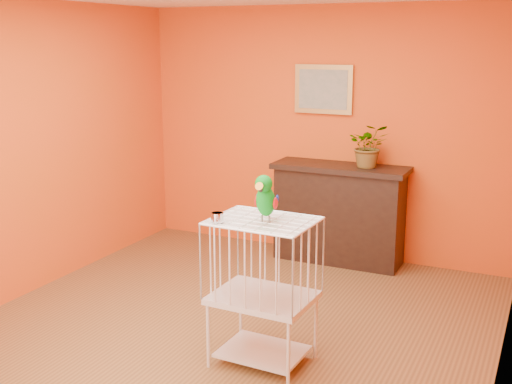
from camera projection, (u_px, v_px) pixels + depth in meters
The scene contains 8 objects.
ground at pixel (224, 333), 5.04m from camera, with size 4.50×4.50×0.00m, color brown.
room_shell at pixel (221, 133), 4.67m from camera, with size 4.50×4.50×4.50m.
console_cabinet at pixel (339, 214), 6.58m from camera, with size 1.37×0.49×1.01m.
potted_plant at pixel (370, 150), 6.35m from camera, with size 0.39×0.44×0.34m, color #26722D.
framed_picture at pixel (323, 89), 6.58m from camera, with size 0.62×0.04×0.50m.
birdcage at pixel (263, 290), 4.45m from camera, with size 0.70×0.55×1.05m.
feed_cup at pixel (217, 217), 4.27m from camera, with size 0.09×0.09×0.06m, color silver.
parrot at pixel (266, 198), 4.25m from camera, with size 0.16×0.29×0.33m.
Camera 1 is at (2.21, -4.09, 2.24)m, focal length 45.00 mm.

